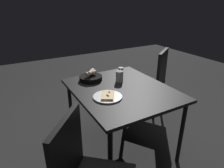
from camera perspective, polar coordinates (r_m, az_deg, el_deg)
name	(u,v)px	position (r m, az deg, el deg)	size (l,w,h in m)	color
ground	(120,146)	(2.37, 2.38, -17.39)	(8.00, 8.00, 0.00)	#2D2D2D
dining_table	(121,94)	(2.01, 2.70, -2.91)	(0.91, 1.08, 0.72)	black
pizza_plate	(108,96)	(1.80, -1.26, -3.57)	(0.27, 0.27, 0.04)	white
bread_basket	(91,77)	(2.18, -6.06, 1.90)	(0.25, 0.25, 0.11)	black
beer_glass	(119,77)	(2.13, 2.16, 2.06)	(0.08, 0.08, 0.12)	silver
pepper_shaker	(121,72)	(2.30, 2.53, 3.49)	(0.06, 0.06, 0.09)	#BFB299
chair_near	(153,78)	(2.80, 11.61, 1.57)	(0.61, 0.61, 0.93)	#262626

